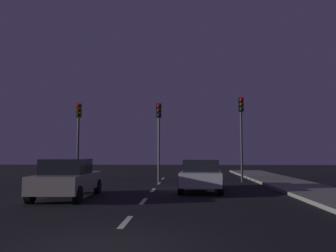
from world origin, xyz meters
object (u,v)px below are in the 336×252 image
traffic_signal_center (159,127)px  car_stopped_ahead (201,175)px  traffic_signal_left (78,127)px  car_adjacent_lane (68,178)px  traffic_signal_right (241,123)px

traffic_signal_center → car_stopped_ahead: size_ratio=1.16×
traffic_signal_left → car_adjacent_lane: bearing=-74.5°
traffic_signal_center → car_stopped_ahead: bearing=-64.3°
traffic_signal_center → car_stopped_ahead: 6.27m
traffic_signal_center → traffic_signal_right: (5.26, 0.00, 0.23)m
traffic_signal_left → car_stopped_ahead: traffic_signal_left is taller
traffic_signal_center → car_stopped_ahead: traffic_signal_center is taller
car_stopped_ahead → car_adjacent_lane: 6.21m
car_stopped_ahead → car_adjacent_lane: bearing=-152.6°
traffic_signal_left → traffic_signal_right: size_ratio=0.94×
car_adjacent_lane → traffic_signal_right: bearing=43.6°
car_stopped_ahead → traffic_signal_right: bearing=61.0°
traffic_signal_right → car_stopped_ahead: traffic_signal_right is taller
traffic_signal_left → car_adjacent_lane: traffic_signal_left is taller
car_stopped_ahead → car_adjacent_lane: (-5.51, -2.86, 0.03)m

